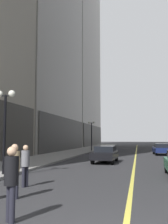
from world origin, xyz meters
The scene contains 11 objects.
ground_plane centered at (0.00, 35.00, 0.00)m, with size 200.00×200.00×0.00m, color #2D2D30.
sidewalk_left centered at (-8.25, 35.00, 0.07)m, with size 4.50×78.00×0.15m, color gray.
lane_centre_stripe centered at (0.00, 35.00, 0.00)m, with size 0.16×70.00×0.01m, color #E5D64C.
building_left_far centered at (-17.72, 60.00, 23.26)m, with size 14.65×26.00×46.66m.
car_black centered at (-2.31, 16.95, 0.72)m, with size 1.83×4.25×1.32m.
car_navy centered at (2.99, 27.74, 0.72)m, with size 1.98×4.14×1.32m.
pedestrian_in_grey_suit centered at (-4.20, 5.80, 0.98)m, with size 0.45×0.45×1.69m.
pedestrian_in_black_coat centered at (-2.66, 1.55, 1.04)m, with size 0.48×0.48×1.77m.
pedestrian_in_tan_trench centered at (-3.68, 3.76, 1.04)m, with size 0.43×0.43×1.77m.
street_lamp_left_near centered at (-6.40, 8.08, 3.26)m, with size 1.06×0.36×4.43m.
street_lamp_left_far centered at (-6.40, 33.94, 3.26)m, with size 1.06×0.36×4.43m.
Camera 1 is at (0.30, -4.33, 1.97)m, focal length 42.18 mm.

